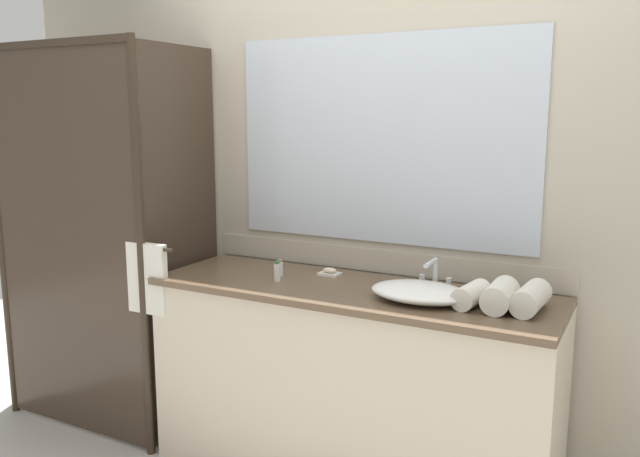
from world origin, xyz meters
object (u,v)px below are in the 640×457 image
object	(u,v)px
faucet	(434,279)
rolled_towel_far_edge	(471,295)
rolled_towel_near_edge	(531,298)
sink_basin	(420,292)
amenity_bottle_shampoo	(277,272)
rolled_towel_middle	(500,296)
soap_dish	(330,272)
amenity_bottle_lotion	(280,268)

from	to	relation	value
faucet	rolled_towel_far_edge	world-z (taller)	faucet
faucet	rolled_towel_near_edge	distance (m)	0.44
sink_basin	faucet	xyz separation A→B (m)	(0.00, 0.18, 0.01)
amenity_bottle_shampoo	rolled_towel_middle	bearing A→B (deg)	2.31
soap_dish	faucet	bearing A→B (deg)	-2.04
sink_basin	soap_dish	distance (m)	0.55
amenity_bottle_shampoo	soap_dish	bearing A→B (deg)	53.08
soap_dish	rolled_towel_near_edge	size ratio (longest dim) A/B	0.41
amenity_bottle_lotion	sink_basin	bearing A→B (deg)	-6.16
sink_basin	rolled_towel_far_edge	size ratio (longest dim) A/B	2.05
amenity_bottle_shampoo	rolled_towel_middle	distance (m)	0.99
faucet	amenity_bottle_lotion	bearing A→B (deg)	-171.55
faucet	amenity_bottle_lotion	world-z (taller)	faucet
amenity_bottle_lotion	rolled_towel_middle	size ratio (longest dim) A/B	0.36
sink_basin	amenity_bottle_lotion	bearing A→B (deg)	173.84
soap_dish	amenity_bottle_lotion	world-z (taller)	amenity_bottle_lotion
amenity_bottle_shampoo	faucet	bearing A→B (deg)	16.02
amenity_bottle_lotion	rolled_towel_middle	bearing A→B (deg)	-2.68
soap_dish	rolled_towel_far_edge	world-z (taller)	rolled_towel_far_edge
sink_basin	faucet	bearing A→B (deg)	90.00
soap_dish	amenity_bottle_lotion	xyz separation A→B (m)	(-0.20, -0.12, 0.02)
soap_dish	rolled_towel_middle	bearing A→B (deg)	-11.75
faucet	soap_dish	world-z (taller)	faucet
faucet	sink_basin	bearing A→B (deg)	-90.00
faucet	amenity_bottle_shampoo	distance (m)	0.70
faucet	rolled_towel_near_edge	size ratio (longest dim) A/B	0.69
faucet	amenity_bottle_shampoo	xyz separation A→B (m)	(-0.68, -0.19, -0.00)
faucet	rolled_towel_near_edge	bearing A→B (deg)	-16.65
amenity_bottle_shampoo	rolled_towel_near_edge	xyz separation A→B (m)	(1.10, 0.07, 0.01)
amenity_bottle_lotion	rolled_towel_far_edge	world-z (taller)	rolled_towel_far_edge
rolled_towel_near_edge	rolled_towel_middle	world-z (taller)	rolled_towel_middle
soap_dish	amenity_bottle_shampoo	distance (m)	0.27
faucet	rolled_towel_near_edge	world-z (taller)	faucet
amenity_bottle_lotion	rolled_towel_near_edge	bearing A→B (deg)	-1.05
amenity_bottle_lotion	rolled_towel_near_edge	distance (m)	1.14
faucet	rolled_towel_middle	world-z (taller)	faucet
amenity_bottle_shampoo	amenity_bottle_lotion	size ratio (longest dim) A/B	1.18
sink_basin	faucet	size ratio (longest dim) A/B	2.43
rolled_towel_far_edge	sink_basin	bearing A→B (deg)	-174.31
sink_basin	rolled_towel_middle	bearing A→B (deg)	5.26
rolled_towel_near_edge	faucet	bearing A→B (deg)	163.35
sink_basin	amenity_bottle_shampoo	size ratio (longest dim) A/B	4.39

